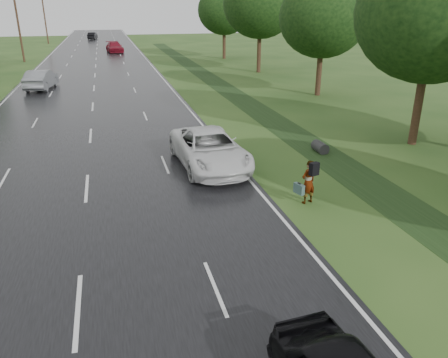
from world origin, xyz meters
TOP-DOWN VIEW (x-y plane):
  - ground at (0.00, 0.00)m, footprint 220.00×220.00m
  - road at (0.00, 45.00)m, footprint 14.00×180.00m
  - edge_stripe_east at (6.75, 45.00)m, footprint 0.12×180.00m
  - edge_stripe_west at (-6.75, 45.00)m, footprint 0.12×180.00m
  - center_line at (0.00, 45.00)m, footprint 0.12×180.00m
  - drainage_ditch at (11.50, 18.71)m, footprint 2.20×120.00m
  - utility_pole_far at (-9.20, 55.00)m, footprint 1.60×0.26m
  - utility_pole_distant at (-9.20, 85.00)m, footprint 1.60×0.26m
  - tree_east_b at (17.00, 10.00)m, footprint 7.60×7.60m
  - tree_east_c at (18.20, 24.00)m, footprint 7.00×7.00m
  - tree_east_d at (17.80, 38.00)m, footprint 8.00×8.00m
  - tree_east_f at (17.50, 52.00)m, footprint 7.20×7.20m
  - pedestrian at (8.18, 4.41)m, footprint 0.88×0.68m
  - white_pickup at (5.50, 9.26)m, footprint 3.09×6.15m
  - silver_sedan at (-4.47, 32.74)m, footprint 2.56×5.35m
  - far_car_red at (2.83, 64.46)m, footprint 2.87×5.71m
  - far_car_dark at (-1.00, 95.20)m, footprint 2.20×4.56m

SIDE VIEW (x-z plane):
  - ground at x=0.00m, z-range 0.00..0.00m
  - road at x=0.00m, z-range 0.00..0.04m
  - drainage_ditch at x=11.50m, z-range -0.24..0.32m
  - edge_stripe_east at x=6.75m, z-range 0.04..0.05m
  - edge_stripe_west at x=-6.75m, z-range 0.04..0.05m
  - center_line at x=0.00m, z-range 0.04..0.05m
  - far_car_dark at x=-1.00m, z-range 0.04..1.48m
  - far_car_red at x=2.83m, z-range 0.04..1.63m
  - white_pickup at x=5.50m, z-range 0.04..1.71m
  - pedestrian at x=8.18m, z-range 0.03..1.74m
  - silver_sedan at x=-4.47m, z-range 0.04..1.73m
  - utility_pole_far at x=-9.20m, z-range 0.20..10.20m
  - utility_pole_distant at x=-9.20m, z-range 0.20..10.20m
  - tree_east_c at x=18.20m, z-range 1.49..10.78m
  - tree_east_f at x=17.50m, z-range 1.56..11.18m
  - tree_east_b at x=17.00m, z-range 1.63..11.74m
  - tree_east_d at x=17.80m, z-range 1.77..12.53m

